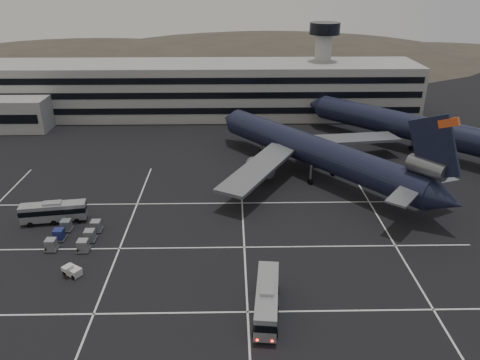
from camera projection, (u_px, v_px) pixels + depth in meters
The scene contains 10 objects.
ground at pixel (157, 264), 63.75m from camera, with size 260.00×260.00×0.00m, color black.
lane_markings at pixel (165, 261), 64.43m from camera, with size 90.00×55.62×0.01m.
terminal at pixel (182, 90), 125.64m from camera, with size 125.00×26.00×24.00m.
hills at pixel (247, 80), 223.89m from camera, with size 352.00×180.00×44.00m.
trijet_main at pixel (318, 152), 88.18m from camera, with size 40.46×48.71×18.08m.
trijet_far at pixel (419, 128), 100.95m from camera, with size 44.13×45.14×18.08m.
bus_near at pixel (267, 298), 53.86m from camera, with size 3.70×11.13×3.85m.
bus_far at pixel (53, 211), 73.60m from camera, with size 10.24×3.79×3.53m.
tug_b at pixel (73, 271), 61.20m from camera, with size 2.83×2.60×1.57m.
uld_cluster at pixel (74, 232), 69.84m from camera, with size 6.92×10.82×1.72m.
Camera 1 is at (10.26, -53.55, 36.76)m, focal length 35.00 mm.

